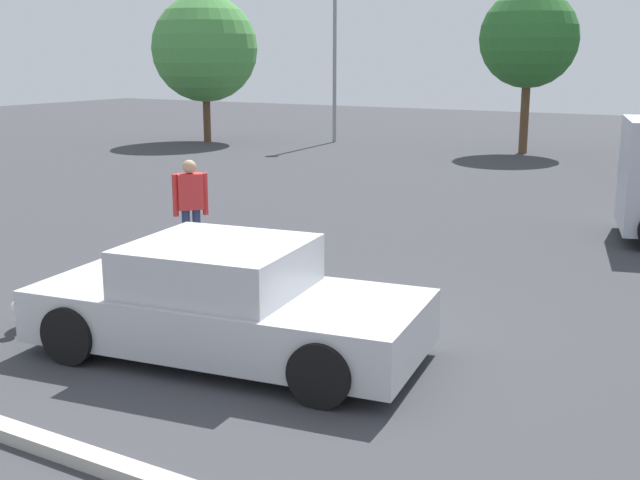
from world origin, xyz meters
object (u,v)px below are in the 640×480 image
at_px(sedan_foreground, 226,304).
at_px(light_post_near, 335,6).
at_px(dog, 25,307).
at_px(pedestrian, 191,201).

distance_m(sedan_foreground, light_post_near, 22.82).
xyz_separation_m(sedan_foreground, light_post_near, (-9.87, 20.09, 4.42)).
height_order(sedan_foreground, light_post_near, light_post_near).
bearing_deg(dog, light_post_near, 167.77).
height_order(dog, light_post_near, light_post_near).
height_order(sedan_foreground, pedestrian, pedestrian).
bearing_deg(light_post_near, dog, -70.64).
xyz_separation_m(pedestrian, light_post_near, (-6.80, 16.91, 4.04)).
xyz_separation_m(dog, light_post_near, (-7.25, 20.63, 4.73)).
distance_m(dog, pedestrian, 3.81).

